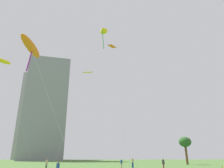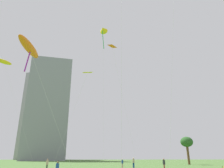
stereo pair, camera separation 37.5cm
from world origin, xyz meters
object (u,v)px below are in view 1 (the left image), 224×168
(person_standing_1, at_px, (58,168))
(kite_flying_5, at_px, (103,30))
(person_standing_4, at_px, (47,164))
(park_tree_0, at_px, (185,143))
(person_standing_0, at_px, (121,163))
(kite_flying_2, at_px, (3,61))
(person_standing_3, at_px, (133,162))
(kite_flying_6, at_px, (88,72))
(distant_highrise_0, at_px, (41,115))
(person_standing_2, at_px, (163,163))
(kite_flying_4, at_px, (112,47))
(kite_flying_1, at_px, (31,47))
(distant_highrise_1, at_px, (46,108))

(person_standing_1, relative_size, kite_flying_5, 0.07)
(person_standing_4, bearing_deg, park_tree_0, 77.15)
(park_tree_0, bearing_deg, person_standing_0, -139.12)
(kite_flying_2, height_order, park_tree_0, kite_flying_2)
(person_standing_1, height_order, person_standing_3, person_standing_3)
(person_standing_3, xyz_separation_m, park_tree_0, (17.30, 15.90, 4.65))
(kite_flying_6, relative_size, distant_highrise_0, 0.22)
(person_standing_3, bearing_deg, kite_flying_5, -83.61)
(person_standing_4, xyz_separation_m, park_tree_0, (31.97, 23.67, 4.74))
(person_standing_2, distance_m, kite_flying_6, 18.88)
(kite_flying_6, height_order, distant_highrise_0, distant_highrise_0)
(person_standing_3, bearing_deg, kite_flying_2, -124.03)
(person_standing_3, xyz_separation_m, kite_flying_2, (-23.32, -9.87, 16.40))
(person_standing_2, xyz_separation_m, kite_flying_4, (-8.30, -1.97, 19.75))
(kite_flying_4, bearing_deg, person_standing_0, 75.97)
(kite_flying_6, bearing_deg, kite_flying_4, 53.68)
(person_standing_0, relative_size, kite_flying_4, 0.08)
(person_standing_0, xyz_separation_m, kite_flying_4, (-2.18, -8.71, 19.80))
(kite_flying_5, bearing_deg, person_standing_2, 24.40)
(person_standing_1, relative_size, park_tree_0, 0.21)
(kite_flying_1, bearing_deg, park_tree_0, 55.77)
(kite_flying_2, xyz_separation_m, kite_flying_4, (18.85, 0.11, 3.28))
(person_standing_3, height_order, kite_flying_2, kite_flying_2)
(kite_flying_1, relative_size, distant_highrise_1, 0.20)
(kite_flying_1, height_order, kite_flying_2, kite_flying_2)
(kite_flying_4, bearing_deg, park_tree_0, 49.70)
(person_standing_2, height_order, kite_flying_1, kite_flying_1)
(person_standing_1, height_order, kite_flying_5, kite_flying_5)
(person_standing_1, bearing_deg, distant_highrise_0, -76.53)
(kite_flying_2, relative_size, distant_highrise_0, 0.29)
(distant_highrise_0, bearing_deg, person_standing_1, -56.53)
(kite_flying_1, xyz_separation_m, kite_flying_2, (-11.23, 17.41, 6.95))
(person_standing_2, xyz_separation_m, kite_flying_1, (-15.92, -19.50, 9.51))
(person_standing_0, xyz_separation_m, kite_flying_2, (-21.03, -8.83, 16.52))
(kite_flying_2, distance_m, park_tree_0, 49.52)
(person_standing_4, xyz_separation_m, kite_flying_1, (2.58, -19.52, 9.53))
(kite_flying_4, height_order, kite_flying_6, kite_flying_4)
(person_standing_2, height_order, kite_flying_6, kite_flying_6)
(kite_flying_4, xyz_separation_m, kite_flying_6, (-3.85, -5.24, -7.23))
(person_standing_2, relative_size, distant_highrise_1, 0.03)
(person_standing_3, relative_size, kite_flying_6, 0.13)
(kite_flying_4, height_order, distant_highrise_1, distant_highrise_1)
(person_standing_2, bearing_deg, kite_flying_4, 126.32)
(kite_flying_2, xyz_separation_m, kite_flying_6, (15.00, -5.13, -3.95))
(person_standing_4, distance_m, kite_flying_2, 18.74)
(person_standing_1, relative_size, kite_flying_1, 0.14)
(kite_flying_4, relative_size, park_tree_0, 2.92)
(kite_flying_6, xyz_separation_m, park_tree_0, (25.62, 30.91, -7.79))
(person_standing_3, distance_m, distant_highrise_0, 127.47)
(person_standing_0, height_order, kite_flying_2, kite_flying_2)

